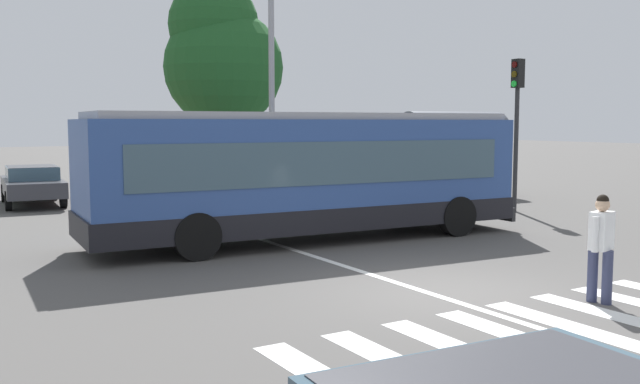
% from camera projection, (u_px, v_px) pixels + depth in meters
% --- Properties ---
extents(ground_plane, '(160.00, 160.00, 0.00)m').
position_uv_depth(ground_plane, '(442.00, 293.00, 11.65)').
color(ground_plane, '#514F4C').
extents(city_transit_bus, '(10.89, 3.22, 3.06)m').
position_uv_depth(city_transit_bus, '(309.00, 175.00, 16.72)').
color(city_transit_bus, black).
rests_on(city_transit_bus, ground_plane).
extents(pedestrian_crossing_street, '(0.56, 0.39, 1.72)m').
position_uv_depth(pedestrian_crossing_street, '(601.00, 242.00, 10.89)').
color(pedestrian_crossing_street, '#333856').
rests_on(pedestrian_crossing_street, ground_plane).
extents(parked_car_charcoal, '(2.17, 4.63, 1.35)m').
position_uv_depth(parked_car_charcoal, '(32.00, 183.00, 24.02)').
color(parked_car_charcoal, black).
rests_on(parked_car_charcoal, ground_plane).
extents(parked_car_red, '(2.23, 4.65, 1.35)m').
position_uv_depth(parked_car_red, '(118.00, 180.00, 25.39)').
color(parked_car_red, black).
rests_on(parked_car_red, ground_plane).
extents(parked_car_champagne, '(2.09, 4.60, 1.35)m').
position_uv_depth(parked_car_champagne, '(187.00, 177.00, 26.71)').
color(parked_car_champagne, black).
rests_on(parked_car_champagne, ground_plane).
extents(traffic_light_far_corner, '(0.33, 0.32, 4.82)m').
position_uv_depth(traffic_light_far_corner, '(517.00, 110.00, 22.06)').
color(traffic_light_far_corner, '#28282B').
rests_on(traffic_light_far_corner, ground_plane).
extents(bus_stop_shelter, '(4.54, 1.54, 3.25)m').
position_uv_depth(bus_stop_shelter, '(454.00, 133.00, 26.83)').
color(bus_stop_shelter, '#28282B').
rests_on(bus_stop_shelter, ground_plane).
extents(twin_arm_street_lamp, '(4.04, 0.32, 10.33)m').
position_uv_depth(twin_arm_street_lamp, '(271.00, 22.00, 23.43)').
color(twin_arm_street_lamp, '#939399').
rests_on(twin_arm_street_lamp, ground_plane).
extents(background_tree_right, '(4.75, 4.75, 8.47)m').
position_uv_depth(background_tree_right, '(221.00, 55.00, 27.77)').
color(background_tree_right, brown).
rests_on(background_tree_right, ground_plane).
extents(crosswalk_painted_stripes, '(7.42, 2.82, 0.01)m').
position_uv_depth(crosswalk_painted_stripes, '(544.00, 331.00, 9.48)').
color(crosswalk_painted_stripes, silver).
rests_on(crosswalk_painted_stripes, ground_plane).
extents(lane_center_line, '(0.16, 24.00, 0.01)m').
position_uv_depth(lane_center_line, '(363.00, 272.00, 13.25)').
color(lane_center_line, silver).
rests_on(lane_center_line, ground_plane).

